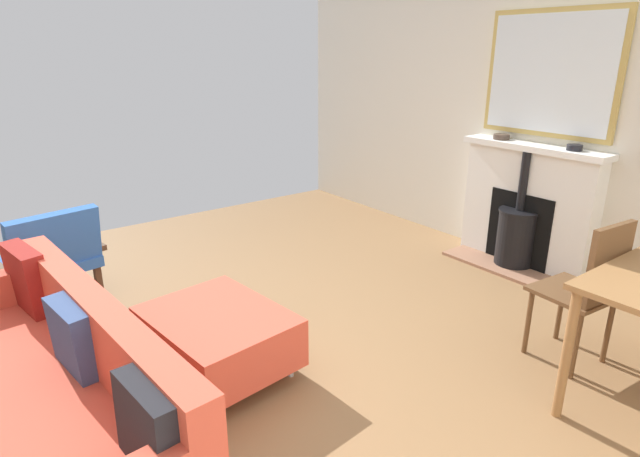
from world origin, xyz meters
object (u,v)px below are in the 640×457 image
at_px(mantel_bowl_near, 501,136).
at_px(sofa, 46,396).
at_px(mantel_bowl_far, 575,147).
at_px(ottoman, 218,336).
at_px(dining_chair_near_fireplace, 590,284).
at_px(armchair_accent, 50,255).
at_px(fireplace, 525,213).

bearing_deg(mantel_bowl_near, sofa, 5.33).
distance_m(mantel_bowl_near, mantel_bowl_far, 0.65).
height_order(mantel_bowl_near, ottoman, mantel_bowl_near).
bearing_deg(dining_chair_near_fireplace, ottoman, -35.23).
height_order(ottoman, dining_chair_near_fireplace, dining_chair_near_fireplace).
height_order(sofa, armchair_accent, sofa).
bearing_deg(sofa, mantel_bowl_far, 175.47).
xyz_separation_m(mantel_bowl_far, ottoman, (2.86, -0.46, -0.86)).
xyz_separation_m(mantel_bowl_near, mantel_bowl_far, (0.00, 0.65, 0.00)).
relative_size(fireplace, ottoman, 1.38).
xyz_separation_m(armchair_accent, dining_chair_near_fireplace, (-2.35, 2.66, 0.11)).
bearing_deg(armchair_accent, ottoman, 112.65).
bearing_deg(mantel_bowl_far, mantel_bowl_near, -90.00).
height_order(fireplace, sofa, fireplace).
xyz_separation_m(ottoman, dining_chair_near_fireplace, (-1.75, 1.24, 0.30)).
relative_size(fireplace, mantel_bowl_near, 8.96).
distance_m(mantel_bowl_far, sofa, 3.87).
relative_size(mantel_bowl_near, sofa, 0.07).
relative_size(fireplace, dining_chair_near_fireplace, 1.36).
distance_m(mantel_bowl_far, ottoman, 3.02).
relative_size(fireplace, sofa, 0.60).
height_order(fireplace, ottoman, fireplace).
height_order(fireplace, armchair_accent, fireplace).
bearing_deg(sofa, mantel_bowl_near, -174.67).
bearing_deg(dining_chair_near_fireplace, sofa, -21.88).
xyz_separation_m(fireplace, dining_chair_near_fireplace, (1.10, 1.11, 0.06)).
distance_m(mantel_bowl_near, sofa, 3.88).
relative_size(armchair_accent, dining_chair_near_fireplace, 0.84).
relative_size(mantel_bowl_near, ottoman, 0.15).
bearing_deg(fireplace, sofa, 0.55).
height_order(fireplace, mantel_bowl_near, mantel_bowl_near).
xyz_separation_m(fireplace, ottoman, (2.85, -0.13, -0.24)).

